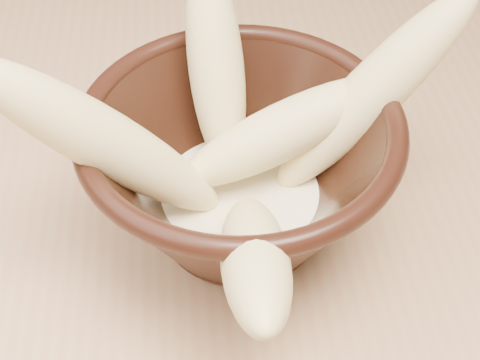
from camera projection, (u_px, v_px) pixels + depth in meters
name	position (u px, v px, depth m)	size (l,w,h in m)	color
table	(342.00, 274.00, 0.55)	(1.20, 0.80, 0.75)	tan
bowl	(240.00, 170.00, 0.43)	(0.20, 0.20, 0.11)	black
milk_puddle	(240.00, 198.00, 0.45)	(0.11, 0.11, 0.02)	#FAEEC9
banana_upright	(216.00, 67.00, 0.44)	(0.04, 0.04, 0.14)	#EEE18D
banana_left	(108.00, 143.00, 0.38)	(0.04, 0.04, 0.18)	#EEE18D
banana_right	(372.00, 93.00, 0.42)	(0.04, 0.04, 0.17)	#EEE18D
banana_across	(283.00, 132.00, 0.43)	(0.04, 0.04, 0.15)	#EEE18D
banana_front	(254.00, 256.00, 0.36)	(0.04, 0.04, 0.17)	#EEE18D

